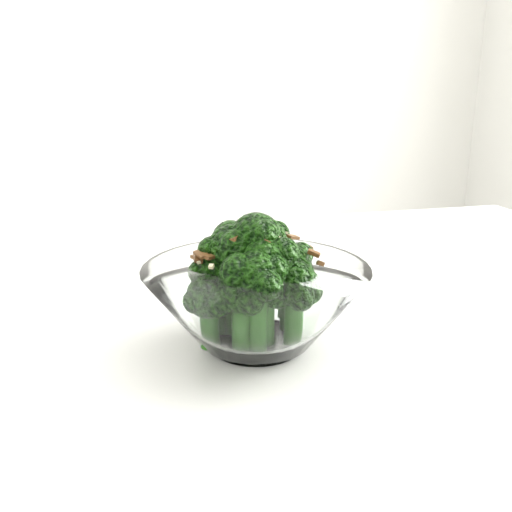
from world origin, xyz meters
name	(u,v)px	position (x,y,z in m)	size (l,w,h in m)	color
table	(238,368)	(0.04, 0.06, 0.68)	(1.27, 0.92, 0.75)	white
broccoli_dish	(255,295)	(0.03, -0.03, 0.80)	(0.20, 0.20, 0.12)	white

